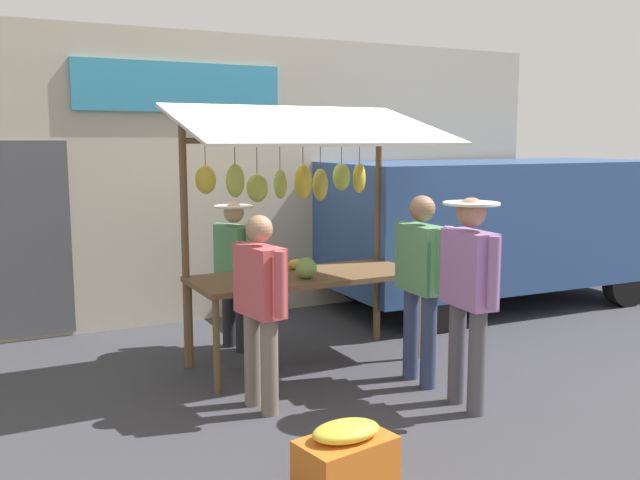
{
  "coord_description": "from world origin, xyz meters",
  "views": [
    {
      "loc": [
        2.91,
        5.96,
        2.17
      ],
      "look_at": [
        0.0,
        0.3,
        1.25
      ],
      "focal_mm": 39.53,
      "sensor_mm": 36.0,
      "label": 1
    }
  ],
  "objects_px": {
    "market_stall": "(302,202)",
    "shopper_with_ponytail": "(469,285)",
    "shopper_with_shopping_bag": "(421,275)",
    "produce_crate_near": "(346,458)",
    "vendor_with_sunhat": "(235,265)",
    "shopper_in_striped_shirt": "(260,300)",
    "parked_van": "(485,220)"
  },
  "relations": [
    {
      "from": "market_stall",
      "to": "shopper_with_ponytail",
      "type": "xyz_separation_m",
      "value": [
        -0.64,
        1.71,
        -0.55
      ]
    },
    {
      "from": "shopper_with_shopping_bag",
      "to": "produce_crate_near",
      "type": "height_order",
      "value": "shopper_with_shopping_bag"
    },
    {
      "from": "market_stall",
      "to": "vendor_with_sunhat",
      "type": "bearing_deg",
      "value": -56.98
    },
    {
      "from": "shopper_with_ponytail",
      "to": "produce_crate_near",
      "type": "xyz_separation_m",
      "value": [
        1.52,
        0.72,
        -0.82
      ]
    },
    {
      "from": "shopper_with_ponytail",
      "to": "produce_crate_near",
      "type": "bearing_deg",
      "value": 120.35
    },
    {
      "from": "shopper_in_striped_shirt",
      "to": "shopper_with_shopping_bag",
      "type": "distance_m",
      "value": 1.5
    },
    {
      "from": "market_stall",
      "to": "shopper_with_ponytail",
      "type": "relative_size",
      "value": 1.46
    },
    {
      "from": "shopper_in_striped_shirt",
      "to": "produce_crate_near",
      "type": "xyz_separation_m",
      "value": [
        0.03,
        1.45,
        -0.71
      ]
    },
    {
      "from": "market_stall",
      "to": "produce_crate_near",
      "type": "xyz_separation_m",
      "value": [
        0.88,
        2.42,
        -1.37
      ]
    },
    {
      "from": "shopper_with_shopping_bag",
      "to": "shopper_with_ponytail",
      "type": "relative_size",
      "value": 0.98
    },
    {
      "from": "market_stall",
      "to": "produce_crate_near",
      "type": "bearing_deg",
      "value": 70.1
    },
    {
      "from": "shopper_with_shopping_bag",
      "to": "parked_van",
      "type": "distance_m",
      "value": 3.23
    },
    {
      "from": "market_stall",
      "to": "shopper_in_striped_shirt",
      "type": "relative_size",
      "value": 1.58
    },
    {
      "from": "vendor_with_sunhat",
      "to": "produce_crate_near",
      "type": "height_order",
      "value": "vendor_with_sunhat"
    },
    {
      "from": "shopper_with_ponytail",
      "to": "produce_crate_near",
      "type": "height_order",
      "value": "shopper_with_ponytail"
    },
    {
      "from": "shopper_with_shopping_bag",
      "to": "parked_van",
      "type": "xyz_separation_m",
      "value": [
        -2.48,
        -2.07,
        0.14
      ]
    },
    {
      "from": "produce_crate_near",
      "to": "market_stall",
      "type": "bearing_deg",
      "value": -109.9
    },
    {
      "from": "shopper_in_striped_shirt",
      "to": "produce_crate_near",
      "type": "height_order",
      "value": "shopper_in_striped_shirt"
    },
    {
      "from": "produce_crate_near",
      "to": "shopper_in_striped_shirt",
      "type": "bearing_deg",
      "value": -91.29
    },
    {
      "from": "shopper_in_striped_shirt",
      "to": "parked_van",
      "type": "bearing_deg",
      "value": -71.88
    },
    {
      "from": "shopper_with_shopping_bag",
      "to": "parked_van",
      "type": "bearing_deg",
      "value": -48.56
    },
    {
      "from": "shopper_with_shopping_bag",
      "to": "shopper_with_ponytail",
      "type": "height_order",
      "value": "shopper_with_ponytail"
    },
    {
      "from": "shopper_with_shopping_bag",
      "to": "parked_van",
      "type": "relative_size",
      "value": 0.38
    },
    {
      "from": "vendor_with_sunhat",
      "to": "parked_van",
      "type": "relative_size",
      "value": 0.34
    },
    {
      "from": "shopper_with_ponytail",
      "to": "parked_van",
      "type": "relative_size",
      "value": 0.38
    },
    {
      "from": "shopper_in_striped_shirt",
      "to": "shopper_with_shopping_bag",
      "type": "bearing_deg",
      "value": -101.25
    },
    {
      "from": "shopper_with_shopping_bag",
      "to": "produce_crate_near",
      "type": "distance_m",
      "value": 2.2
    },
    {
      "from": "parked_van",
      "to": "produce_crate_near",
      "type": "relative_size",
      "value": 6.89
    },
    {
      "from": "shopper_with_ponytail",
      "to": "produce_crate_near",
      "type": "relative_size",
      "value": 2.65
    },
    {
      "from": "vendor_with_sunhat",
      "to": "shopper_with_shopping_bag",
      "type": "xyz_separation_m",
      "value": [
        -1.09,
        1.72,
        0.09
      ]
    },
    {
      "from": "vendor_with_sunhat",
      "to": "market_stall",
      "type": "bearing_deg",
      "value": 20.37
    },
    {
      "from": "market_stall",
      "to": "shopper_in_striped_shirt",
      "type": "xyz_separation_m",
      "value": [
        0.84,
        0.97,
        -0.66
      ]
    }
  ]
}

